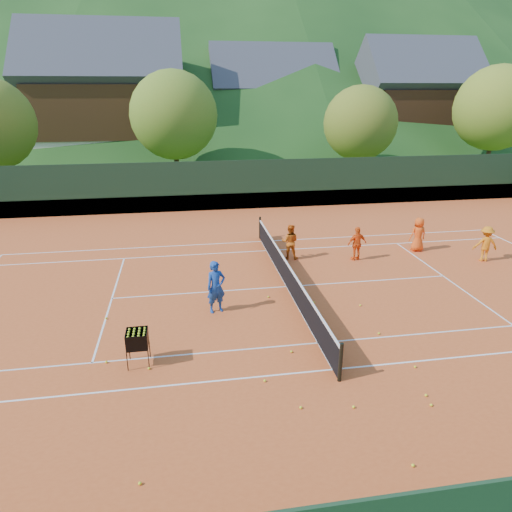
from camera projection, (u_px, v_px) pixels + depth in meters
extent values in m
plane|color=#2D5219|center=(287.00, 287.00, 17.24)|extent=(400.00, 400.00, 0.00)
cube|color=#C64E20|center=(287.00, 287.00, 17.23)|extent=(40.00, 24.00, 0.02)
imported|color=#173F96|center=(216.00, 287.00, 15.03)|extent=(0.75, 0.60, 1.78)
imported|color=#D75C13|center=(290.00, 242.00, 19.83)|extent=(0.90, 0.79, 1.54)
imported|color=#FF5B16|center=(357.00, 244.00, 19.66)|extent=(0.92, 0.49, 1.49)
imported|color=#F65415|center=(418.00, 234.00, 20.78)|extent=(0.80, 0.55, 1.57)
imported|color=orange|center=(486.00, 244.00, 19.56)|extent=(1.10, 0.78, 1.54)
sphere|color=#DDF128|center=(379.00, 333.00, 13.88)|extent=(0.07, 0.07, 0.07)
sphere|color=#DDF128|center=(106.00, 362.00, 12.43)|extent=(0.07, 0.07, 0.07)
sphere|color=#DDF128|center=(301.00, 408.00, 10.66)|extent=(0.07, 0.07, 0.07)
sphere|color=#DDF128|center=(314.00, 302.00, 15.89)|extent=(0.07, 0.07, 0.07)
sphere|color=#DDF128|center=(413.00, 465.00, 9.02)|extent=(0.07, 0.07, 0.07)
sphere|color=#DDF128|center=(106.00, 318.00, 14.79)|extent=(0.07, 0.07, 0.07)
sphere|color=#DDF128|center=(360.00, 305.00, 15.68)|extent=(0.07, 0.07, 0.07)
sphere|color=#DDF128|center=(426.00, 395.00, 11.08)|extent=(0.07, 0.07, 0.07)
sphere|color=#DDF128|center=(415.00, 367.00, 12.21)|extent=(0.07, 0.07, 0.07)
sphere|color=#DDF128|center=(140.00, 483.00, 8.61)|extent=(0.07, 0.07, 0.07)
sphere|color=#DDF128|center=(149.00, 368.00, 12.14)|extent=(0.07, 0.07, 0.07)
sphere|color=#DDF128|center=(431.00, 405.00, 10.74)|extent=(0.07, 0.07, 0.07)
sphere|color=#DDF128|center=(291.00, 352.00, 12.92)|extent=(0.07, 0.07, 0.07)
sphere|color=#DDF128|center=(268.00, 297.00, 16.31)|extent=(0.07, 0.07, 0.07)
sphere|color=#DDF128|center=(265.00, 381.00, 11.64)|extent=(0.07, 0.07, 0.07)
sphere|color=#DDF128|center=(354.00, 407.00, 10.68)|extent=(0.07, 0.07, 0.07)
cube|color=white|center=(333.00, 369.00, 12.15)|extent=(23.77, 0.06, 0.00)
cube|color=white|center=(262.00, 241.00, 22.31)|extent=(23.77, 0.06, 0.00)
cube|color=silver|center=(318.00, 343.00, 13.42)|extent=(23.77, 0.06, 0.00)
cube|color=white|center=(267.00, 251.00, 21.04)|extent=(23.77, 0.06, 0.00)
cube|color=white|center=(112.00, 298.00, 16.26)|extent=(0.06, 8.23, 0.00)
cube|color=white|center=(443.00, 276.00, 18.20)|extent=(0.06, 8.23, 0.00)
cube|color=white|center=(287.00, 287.00, 17.23)|extent=(12.80, 0.06, 0.00)
cube|color=white|center=(287.00, 287.00, 17.23)|extent=(0.06, 10.97, 0.00)
cube|color=black|center=(287.00, 276.00, 17.07)|extent=(0.03, 11.97, 0.90)
cube|color=white|center=(287.00, 264.00, 16.91)|extent=(0.05, 11.97, 0.06)
cylinder|color=black|center=(341.00, 362.00, 11.50)|extent=(0.10, 0.10, 1.10)
cylinder|color=black|center=(260.00, 228.00, 22.58)|extent=(0.10, 0.10, 1.10)
cube|color=black|center=(243.00, 185.00, 27.82)|extent=(40.00, 0.05, 3.00)
cube|color=#185527|center=(243.00, 201.00, 28.17)|extent=(40.40, 0.05, 1.00)
cylinder|color=black|center=(127.00, 362.00, 12.02)|extent=(0.02, 0.02, 0.55)
cylinder|color=black|center=(149.00, 360.00, 12.10)|extent=(0.02, 0.02, 0.55)
cylinder|color=black|center=(129.00, 351.00, 12.53)|extent=(0.02, 0.02, 0.55)
cylinder|color=black|center=(150.00, 349.00, 12.61)|extent=(0.02, 0.02, 0.55)
cube|color=black|center=(138.00, 346.00, 12.22)|extent=(0.55, 0.55, 0.02)
cube|color=black|center=(136.00, 344.00, 11.89)|extent=(0.55, 0.02, 0.45)
cube|color=black|center=(138.00, 334.00, 12.39)|extent=(0.55, 0.02, 0.45)
cube|color=black|center=(126.00, 340.00, 12.10)|extent=(0.02, 0.55, 0.45)
cube|color=black|center=(148.00, 338.00, 12.18)|extent=(0.02, 0.55, 0.45)
sphere|color=#CCE526|center=(128.00, 337.00, 11.85)|extent=(0.07, 0.07, 0.07)
sphere|color=#CCE526|center=(128.00, 335.00, 11.98)|extent=(0.07, 0.07, 0.07)
sphere|color=#CCE526|center=(129.00, 332.00, 12.11)|extent=(0.07, 0.07, 0.07)
sphere|color=#CCE526|center=(129.00, 329.00, 12.23)|extent=(0.07, 0.07, 0.07)
sphere|color=#CCE526|center=(133.00, 337.00, 11.87)|extent=(0.07, 0.07, 0.07)
sphere|color=#CCE526|center=(134.00, 334.00, 12.00)|extent=(0.07, 0.07, 0.07)
sphere|color=#CCE526|center=(134.00, 332.00, 12.13)|extent=(0.07, 0.07, 0.07)
sphere|color=#CCE526|center=(134.00, 329.00, 12.25)|extent=(0.07, 0.07, 0.07)
sphere|color=#CCE526|center=(138.00, 336.00, 11.89)|extent=(0.07, 0.07, 0.07)
sphere|color=#CCE526|center=(139.00, 334.00, 12.02)|extent=(0.07, 0.07, 0.07)
sphere|color=#CCE526|center=(139.00, 331.00, 12.15)|extent=(0.07, 0.07, 0.07)
sphere|color=#CCE526|center=(140.00, 329.00, 12.27)|extent=(0.07, 0.07, 0.07)
sphere|color=#CCE526|center=(144.00, 336.00, 11.91)|extent=(0.07, 0.07, 0.07)
sphere|color=#CCE526|center=(144.00, 333.00, 12.04)|extent=(0.07, 0.07, 0.07)
sphere|color=#CCE526|center=(145.00, 331.00, 12.17)|extent=(0.07, 0.07, 0.07)
sphere|color=#CCE526|center=(145.00, 328.00, 12.29)|extent=(0.07, 0.07, 0.07)
cube|color=beige|center=(113.00, 152.00, 42.99)|extent=(12.00, 9.00, 2.88)
cube|color=#371F0F|center=(108.00, 111.00, 41.72)|extent=(12.24, 9.18, 4.48)
cube|color=#3E3E45|center=(105.00, 77.00, 40.74)|extent=(13.80, 9.93, 9.93)
cube|color=beige|center=(271.00, 145.00, 49.19)|extent=(11.00, 8.00, 2.52)
cube|color=#3A1D10|center=(271.00, 114.00, 48.07)|extent=(11.22, 8.16, 3.92)
cube|color=#3E3E46|center=(271.00, 88.00, 47.19)|extent=(12.65, 8.82, 8.82)
cube|color=beige|center=(410.00, 146.00, 47.58)|extent=(10.00, 8.00, 2.70)
cube|color=#33190E|center=(413.00, 112.00, 46.38)|extent=(10.20, 8.16, 4.20)
cube|color=#3F3F47|center=(417.00, 83.00, 45.45)|extent=(11.50, 8.82, 8.82)
cylinder|color=#3E2619|center=(177.00, 167.00, 34.65)|extent=(0.36, 0.36, 2.88)
sphere|color=#47741F|center=(174.00, 115.00, 33.34)|extent=(6.40, 6.40, 6.40)
cylinder|color=#402619|center=(357.00, 167.00, 35.91)|extent=(0.36, 0.36, 2.52)
sphere|color=#4F6D1D|center=(360.00, 123.00, 34.77)|extent=(5.60, 5.60, 5.60)
cylinder|color=#3E2618|center=(488.00, 158.00, 38.56)|extent=(0.36, 0.36, 3.06)
sphere|color=#567A20|center=(496.00, 108.00, 37.18)|extent=(6.80, 6.80, 6.80)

